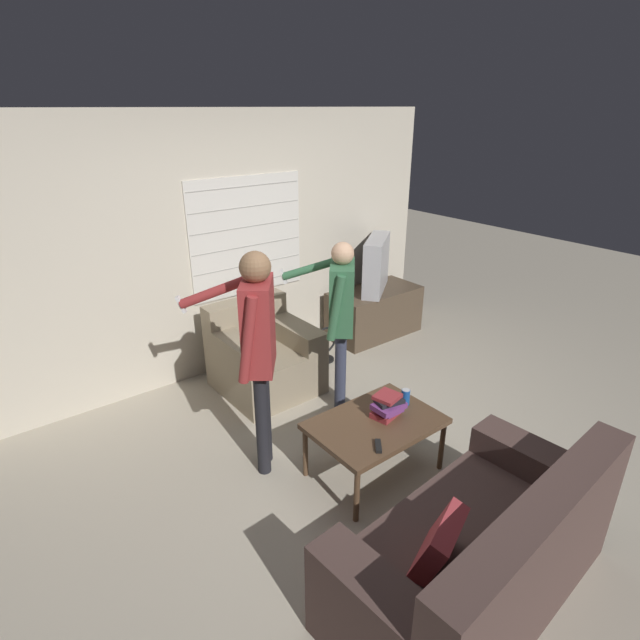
{
  "coord_description": "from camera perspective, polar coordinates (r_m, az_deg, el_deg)",
  "views": [
    {
      "loc": [
        -2.17,
        -2.34,
        2.56
      ],
      "look_at": [
        0.05,
        0.53,
        1.0
      ],
      "focal_mm": 28.0,
      "sensor_mm": 36.0,
      "label": 1
    }
  ],
  "objects": [
    {
      "name": "coffee_table",
      "position": [
        3.74,
        6.35,
        -11.96
      ],
      "size": [
        0.94,
        0.65,
        0.45
      ],
      "color": "brown",
      "rests_on": "ground_plane"
    },
    {
      "name": "ground_plane",
      "position": [
        4.09,
        4.16,
        -15.53
      ],
      "size": [
        16.0,
        16.0,
        0.0
      ],
      "primitive_type": "plane",
      "color": "#B2A893"
    },
    {
      "name": "tv_stand",
      "position": [
        6.01,
        6.2,
        0.9
      ],
      "size": [
        1.1,
        0.56,
        0.57
      ],
      "color": "#4C3D2D",
      "rests_on": "ground_plane"
    },
    {
      "name": "wall_back",
      "position": [
        5.05,
        -10.96,
        8.15
      ],
      "size": [
        5.2,
        0.08,
        2.55
      ],
      "color": "beige",
      "rests_on": "ground_plane"
    },
    {
      "name": "person_left_standing",
      "position": [
        3.47,
        -7.2,
        -2.17
      ],
      "size": [
        0.56,
        0.77,
        1.7
      ],
      "rotation": [
        0.0,
        0.0,
        0.92
      ],
      "color": "black",
      "rests_on": "ground_plane"
    },
    {
      "name": "couch_blue",
      "position": [
        3.12,
        17.91,
        -24.11
      ],
      "size": [
        1.75,
        0.97,
        0.88
      ],
      "rotation": [
        0.0,
        0.0,
        0.07
      ],
      "color": "#4C3833",
      "rests_on": "ground_plane"
    },
    {
      "name": "book_stack",
      "position": [
        3.74,
        7.76,
        -9.73
      ],
      "size": [
        0.24,
        0.21,
        0.17
      ],
      "color": "maroon",
      "rests_on": "coffee_table"
    },
    {
      "name": "soda_can",
      "position": [
        3.91,
        9.74,
        -8.65
      ],
      "size": [
        0.07,
        0.07,
        0.13
      ],
      "color": "#194C9E",
      "rests_on": "coffee_table"
    },
    {
      "name": "floor_fan",
      "position": [
        5.39,
        0.57,
        -2.85
      ],
      "size": [
        0.31,
        0.2,
        0.39
      ],
      "color": "black",
      "rests_on": "ground_plane"
    },
    {
      "name": "person_right_standing",
      "position": [
        4.27,
        2.34,
        1.47
      ],
      "size": [
        0.49,
        0.8,
        1.55
      ],
      "rotation": [
        0.0,
        0.0,
        0.85
      ],
      "color": "#33384C",
      "rests_on": "ground_plane"
    },
    {
      "name": "armchair_beige",
      "position": [
        4.87,
        -6.54,
        -4.13
      ],
      "size": [
        0.86,
        0.89,
        0.83
      ],
      "rotation": [
        0.0,
        0.0,
        3.15
      ],
      "color": "gray",
      "rests_on": "ground_plane"
    },
    {
      "name": "tv",
      "position": [
        5.82,
        6.42,
        6.33
      ],
      "size": [
        0.72,
        0.62,
        0.63
      ],
      "rotation": [
        0.0,
        0.0,
        3.8
      ],
      "color": "#B2B2B7",
      "rests_on": "tv_stand"
    },
    {
      "name": "spare_remote",
      "position": [
        3.47,
        6.67,
        -14.11
      ],
      "size": [
        0.11,
        0.13,
        0.02
      ],
      "rotation": [
        0.0,
        0.0,
        -0.69
      ],
      "color": "black",
      "rests_on": "coffee_table"
    }
  ]
}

